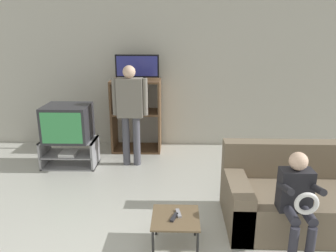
{
  "coord_description": "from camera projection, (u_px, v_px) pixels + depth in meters",
  "views": [
    {
      "loc": [
        0.2,
        -1.62,
        2.07
      ],
      "look_at": [
        0.08,
        2.26,
        0.9
      ],
      "focal_mm": 35.0,
      "sensor_mm": 36.0,
      "label": 1
    }
  ],
  "objects": [
    {
      "name": "television_flat",
      "position": [
        137.0,
        68.0,
        5.41
      ],
      "size": [
        0.72,
        0.2,
        0.42
      ],
      "color": "black",
      "rests_on": "media_shelf"
    },
    {
      "name": "media_shelf",
      "position": [
        136.0,
        115.0,
        5.64
      ],
      "size": [
        0.83,
        0.51,
        1.23
      ],
      "color": "brown",
      "rests_on": "ground_plane"
    },
    {
      "name": "wall_back",
      "position": [
        167.0,
        73.0,
        5.74
      ],
      "size": [
        6.4,
        0.06,
        2.6
      ],
      "color": "beige",
      "rests_on": "ground_plane"
    },
    {
      "name": "snack_table",
      "position": [
        176.0,
        220.0,
        3.13
      ],
      "size": [
        0.45,
        0.45,
        0.34
      ],
      "color": "brown",
      "rests_on": "ground_plane"
    },
    {
      "name": "person_standing_adult",
      "position": [
        130.0,
        107.0,
        4.9
      ],
      "size": [
        0.53,
        0.2,
        1.55
      ],
      "color": "#4C4C56",
      "rests_on": "ground_plane"
    },
    {
      "name": "remote_control_white",
      "position": [
        178.0,
        213.0,
        3.16
      ],
      "size": [
        0.06,
        0.15,
        0.02
      ],
      "primitive_type": "cube",
      "rotation": [
        0.0,
        0.0,
        0.19
      ],
      "color": "gray",
      "rests_on": "snack_table"
    },
    {
      "name": "couch",
      "position": [
        317.0,
        199.0,
        3.57
      ],
      "size": [
        2.0,
        0.92,
        0.83
      ],
      "color": "#756651",
      "rests_on": "ground_plane"
    },
    {
      "name": "person_seated_child",
      "position": [
        297.0,
        197.0,
        2.98
      ],
      "size": [
        0.33,
        0.43,
        0.99
      ],
      "color": "#2D2D38",
      "rests_on": "ground_plane"
    },
    {
      "name": "tv_stand",
      "position": [
        70.0,
        153.0,
        5.07
      ],
      "size": [
        0.82,
        0.45,
        0.43
      ],
      "color": "#939399",
      "rests_on": "ground_plane"
    },
    {
      "name": "remote_control_black",
      "position": [
        174.0,
        217.0,
        3.09
      ],
      "size": [
        0.08,
        0.15,
        0.02
      ],
      "primitive_type": "cube",
      "rotation": [
        0.0,
        0.0,
        -0.34
      ],
      "color": "#232328",
      "rests_on": "snack_table"
    },
    {
      "name": "television_main",
      "position": [
        68.0,
        123.0,
        4.92
      ],
      "size": [
        0.67,
        0.57,
        0.54
      ],
      "color": "#2D2D33",
      "rests_on": "tv_stand"
    }
  ]
}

